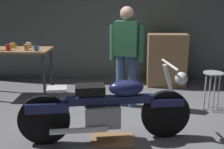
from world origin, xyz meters
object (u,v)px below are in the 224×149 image
at_px(shop_stool, 213,81).
at_px(mug_red_diner, 8,48).
at_px(motorcycle, 108,107).
at_px(mug_orange_travel, 26,47).
at_px(person_standing, 126,53).
at_px(mug_yellow_tall, 13,45).
at_px(wooden_dresser, 166,60).
at_px(mug_white_ceramic, 29,45).
at_px(mug_blue_enamel, 36,48).

xyz_separation_m(shop_stool, mug_red_diner, (-3.49, 0.40, 0.46)).
bearing_deg(motorcycle, mug_orange_travel, 126.07).
xyz_separation_m(person_standing, mug_yellow_tall, (-2.12, 0.55, 0.02)).
relative_size(person_standing, mug_orange_travel, 15.11).
bearing_deg(mug_yellow_tall, motorcycle, -43.51).
bearing_deg(mug_orange_travel, person_standing, -9.72).
relative_size(wooden_dresser, mug_white_ceramic, 9.34).
height_order(wooden_dresser, mug_white_ceramic, wooden_dresser).
height_order(mug_yellow_tall, mug_orange_travel, mug_orange_travel).
bearing_deg(shop_stool, mug_white_ceramic, 167.50).
height_order(shop_stool, mug_red_diner, mug_red_diner).
distance_m(mug_orange_travel, mug_blue_enamel, 0.21).
distance_m(mug_white_ceramic, mug_blue_enamel, 0.43).
bearing_deg(motorcycle, shop_stool, 24.58).
relative_size(motorcycle, mug_blue_enamel, 21.28).
height_order(shop_stool, mug_yellow_tall, mug_yellow_tall).
distance_m(mug_yellow_tall, mug_orange_travel, 0.42).
xyz_separation_m(motorcycle, person_standing, (0.24, 1.23, 0.48)).
bearing_deg(wooden_dresser, shop_stool, -68.49).
xyz_separation_m(wooden_dresser, mug_red_diner, (-2.95, -0.97, 0.40)).
bearing_deg(wooden_dresser, mug_yellow_tall, -167.15).
distance_m(motorcycle, person_standing, 1.34).
bearing_deg(shop_stool, motorcycle, -146.50).
relative_size(shop_stool, mug_orange_travel, 5.79).
bearing_deg(mug_yellow_tall, mug_white_ceramic, 5.31).
height_order(wooden_dresser, mug_blue_enamel, wooden_dresser).
bearing_deg(mug_blue_enamel, shop_stool, -7.14).
distance_m(shop_stool, mug_orange_travel, 3.24).
height_order(wooden_dresser, mug_yellow_tall, wooden_dresser).
relative_size(shop_stool, mug_yellow_tall, 5.26).
bearing_deg(mug_orange_travel, wooden_dresser, 19.37).
distance_m(person_standing, mug_blue_enamel, 1.59).
bearing_deg(mug_white_ceramic, person_standing, -17.59).
distance_m(mug_yellow_tall, mug_white_ceramic, 0.29).
xyz_separation_m(shop_stool, wooden_dresser, (-0.54, 1.37, 0.05)).
height_order(person_standing, wooden_dresser, person_standing).
xyz_separation_m(motorcycle, shop_stool, (1.65, 1.09, 0.05)).
distance_m(person_standing, shop_stool, 1.47).
bearing_deg(mug_blue_enamel, mug_white_ceramic, 126.27).
distance_m(person_standing, mug_yellow_tall, 2.19).
height_order(shop_stool, mug_blue_enamel, mug_blue_enamel).
distance_m(mug_red_diner, mug_white_ceramic, 0.41).
distance_m(wooden_dresser, mug_red_diner, 3.13).
bearing_deg(mug_white_ceramic, shop_stool, -12.50).
bearing_deg(mug_white_ceramic, wooden_dresser, 13.65).
xyz_separation_m(wooden_dresser, mug_blue_enamel, (-2.44, -1.00, 0.40)).
distance_m(wooden_dresser, mug_orange_travel, 2.83).
distance_m(mug_red_diner, mug_blue_enamel, 0.51).
relative_size(wooden_dresser, mug_blue_enamel, 10.77).
relative_size(wooden_dresser, mug_yellow_tall, 9.03).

